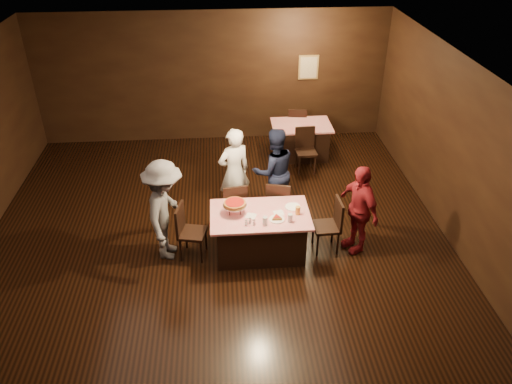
# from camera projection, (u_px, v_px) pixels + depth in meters

# --- Properties ---
(room) EXTENTS (10.00, 10.04, 3.02)m
(room) POSITION_uv_depth(u_px,v_px,m) (212.00, 154.00, 6.81)
(room) COLOR black
(room) RESTS_ON ground
(main_table) EXTENTS (1.60, 1.00, 0.77)m
(main_table) POSITION_uv_depth(u_px,v_px,m) (260.00, 233.00, 8.20)
(main_table) COLOR red
(main_table) RESTS_ON ground
(back_table) EXTENTS (1.30, 0.90, 0.77)m
(back_table) POSITION_uv_depth(u_px,v_px,m) (301.00, 140.00, 11.16)
(back_table) COLOR red
(back_table) RESTS_ON ground
(chair_far_left) EXTENTS (0.48, 0.48, 0.95)m
(chair_far_left) POSITION_uv_depth(u_px,v_px,m) (234.00, 205.00, 8.76)
(chair_far_left) COLOR black
(chair_far_left) RESTS_ON ground
(chair_far_right) EXTENTS (0.51, 0.51, 0.95)m
(chair_far_right) POSITION_uv_depth(u_px,v_px,m) (279.00, 203.00, 8.81)
(chair_far_right) COLOR black
(chair_far_right) RESTS_ON ground
(chair_end_left) EXTENTS (0.50, 0.50, 0.95)m
(chair_end_left) POSITION_uv_depth(u_px,v_px,m) (192.00, 232.00, 8.08)
(chair_end_left) COLOR black
(chair_end_left) RESTS_ON ground
(chair_end_right) EXTENTS (0.44, 0.44, 0.95)m
(chair_end_right) POSITION_uv_depth(u_px,v_px,m) (326.00, 226.00, 8.22)
(chair_end_right) COLOR black
(chair_end_right) RESTS_ON ground
(chair_back_near) EXTENTS (0.44, 0.44, 0.95)m
(chair_back_near) POSITION_uv_depth(u_px,v_px,m) (306.00, 151.00, 10.52)
(chair_back_near) COLOR black
(chair_back_near) RESTS_ON ground
(chair_back_far) EXTENTS (0.48, 0.48, 0.95)m
(chair_back_far) POSITION_uv_depth(u_px,v_px,m) (297.00, 126.00, 11.62)
(chair_back_far) COLOR black
(chair_back_far) RESTS_ON ground
(diner_white_jacket) EXTENTS (0.73, 0.63, 1.70)m
(diner_white_jacket) POSITION_uv_depth(u_px,v_px,m) (234.00, 172.00, 9.00)
(diner_white_jacket) COLOR white
(diner_white_jacket) RESTS_ON ground
(diner_navy_hoodie) EXTENTS (0.92, 0.79, 1.66)m
(diner_navy_hoodie) POSITION_uv_depth(u_px,v_px,m) (274.00, 171.00, 9.05)
(diner_navy_hoodie) COLOR black
(diner_navy_hoodie) RESTS_ON ground
(diner_grey_knit) EXTENTS (0.78, 1.19, 1.74)m
(diner_grey_knit) POSITION_uv_depth(u_px,v_px,m) (165.00, 211.00, 7.90)
(diner_grey_knit) COLOR slate
(diner_grey_knit) RESTS_ON ground
(diner_red_shirt) EXTENTS (0.70, 0.99, 1.57)m
(diner_red_shirt) POSITION_uv_depth(u_px,v_px,m) (358.00, 209.00, 8.10)
(diner_red_shirt) COLOR maroon
(diner_red_shirt) RESTS_ON ground
(pizza_stand) EXTENTS (0.38, 0.38, 0.22)m
(pizza_stand) POSITION_uv_depth(u_px,v_px,m) (235.00, 204.00, 7.91)
(pizza_stand) COLOR black
(pizza_stand) RESTS_ON main_table
(plate_with_slice) EXTENTS (0.25, 0.25, 0.06)m
(plate_with_slice) POSITION_uv_depth(u_px,v_px,m) (277.00, 218.00, 7.85)
(plate_with_slice) COLOR white
(plate_with_slice) RESTS_ON main_table
(plate_empty) EXTENTS (0.25, 0.25, 0.01)m
(plate_empty) POSITION_uv_depth(u_px,v_px,m) (293.00, 207.00, 8.15)
(plate_empty) COLOR white
(plate_empty) RESTS_ON main_table
(glass_front_left) EXTENTS (0.08, 0.08, 0.14)m
(glass_front_left) POSITION_uv_depth(u_px,v_px,m) (265.00, 221.00, 7.71)
(glass_front_left) COLOR silver
(glass_front_left) RESTS_ON main_table
(glass_front_right) EXTENTS (0.08, 0.08, 0.14)m
(glass_front_right) POSITION_uv_depth(u_px,v_px,m) (290.00, 218.00, 7.78)
(glass_front_right) COLOR silver
(glass_front_right) RESTS_ON main_table
(glass_amber) EXTENTS (0.08, 0.08, 0.14)m
(glass_amber) POSITION_uv_depth(u_px,v_px,m) (298.00, 210.00, 7.96)
(glass_amber) COLOR #BF7F26
(glass_amber) RESTS_ON main_table
(condiments) EXTENTS (0.17, 0.10, 0.09)m
(condiments) POSITION_uv_depth(u_px,v_px,m) (250.00, 222.00, 7.72)
(condiments) COLOR silver
(condiments) RESTS_ON main_table
(napkin_center) EXTENTS (0.19, 0.19, 0.01)m
(napkin_center) POSITION_uv_depth(u_px,v_px,m) (279.00, 213.00, 8.01)
(napkin_center) COLOR white
(napkin_center) RESTS_ON main_table
(napkin_left) EXTENTS (0.21, 0.21, 0.01)m
(napkin_left) POSITION_uv_depth(u_px,v_px,m) (251.00, 216.00, 7.94)
(napkin_left) COLOR white
(napkin_left) RESTS_ON main_table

